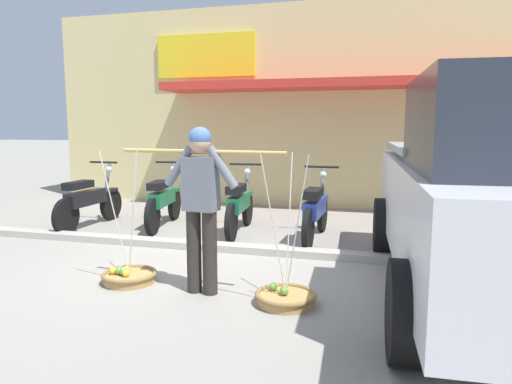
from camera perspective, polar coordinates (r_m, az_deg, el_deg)
ground_plane at (r=5.90m, az=-7.58°, el=-8.77°), size 90.00×90.00×0.00m
sidewalk_curb at (r=6.51m, az=-5.20°, el=-6.66°), size 20.00×0.24×0.10m
fruit_vendor at (r=4.70m, az=-6.76°, el=-0.84°), size 1.79×0.23×1.70m
fruit_basket_left_side at (r=5.37m, az=-15.31°, el=-9.82°), size 0.60×0.60×1.45m
fruit_basket_right_side at (r=4.60m, az=3.64°, el=-12.66°), size 0.60×0.60×1.45m
motorcycle_nearest_shop at (r=8.36m, az=-19.84°, el=-1.01°), size 0.54×1.82×1.09m
motorcycle_second_in_row at (r=8.02m, az=-11.27°, el=-1.05°), size 0.54×1.81×1.09m
motorcycle_third_in_row at (r=7.42m, az=-2.02°, el=-1.64°), size 0.54×1.82×1.09m
motorcycle_end_of_row at (r=6.99m, az=7.32°, el=-2.29°), size 0.54×1.82×1.09m
parked_truck at (r=4.89m, az=27.92°, el=-0.75°), size 2.35×4.79×2.10m
storefront_building at (r=12.19m, az=11.56°, el=9.77°), size 13.00×6.00×4.20m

